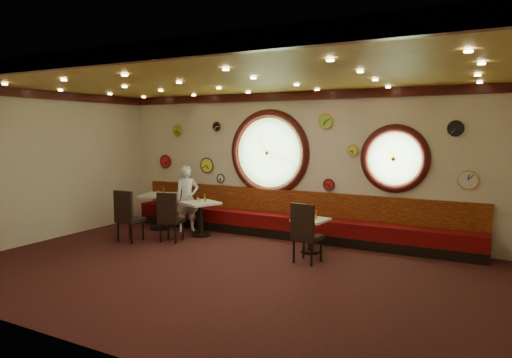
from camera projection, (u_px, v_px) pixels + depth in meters
name	position (u px, v px, depth m)	size (l,w,h in m)	color
floor	(221.00, 271.00, 7.71)	(9.00, 6.00, 0.00)	black
ceiling	(220.00, 79.00, 7.36)	(9.00, 6.00, 0.02)	gold
wall_back	(294.00, 165.00, 10.16)	(9.00, 0.02, 3.20)	beige
wall_front	(70.00, 202.00, 4.91)	(9.00, 0.02, 3.20)	beige
wall_left	(42.00, 166.00, 9.66)	(0.02, 6.00, 3.20)	beige
molding_back	(293.00, 96.00, 9.96)	(9.00, 0.10, 0.18)	#350C09
molding_front	(68.00, 60.00, 4.79)	(9.00, 0.10, 0.18)	#350C09
molding_left	(40.00, 94.00, 9.47)	(0.10, 6.00, 0.18)	#350C09
banquette_base	(288.00, 233.00, 10.08)	(8.00, 0.55, 0.20)	black
banquette_seat	(288.00, 222.00, 10.05)	(8.00, 0.55, 0.30)	#570709
banquette_back	(292.00, 203.00, 10.20)	(8.00, 0.10, 0.55)	#5F0807
porthole_left_glass	(269.00, 153.00, 10.41)	(1.66, 1.66, 0.02)	#75AA66
porthole_left_frame	(269.00, 153.00, 10.40)	(1.98, 1.98, 0.18)	#350C09
porthole_left_ring	(269.00, 153.00, 10.37)	(1.61, 1.61, 0.03)	gold
porthole_right_glass	(395.00, 159.00, 9.10)	(1.10, 1.10, 0.02)	#75AA66
porthole_right_frame	(394.00, 159.00, 9.09)	(1.38, 1.38, 0.18)	#350C09
porthole_right_ring	(394.00, 159.00, 9.06)	(1.09, 1.09, 0.03)	gold
wall_clock_0	(207.00, 165.00, 11.22)	(0.36, 0.36, 0.03)	yellow
wall_clock_1	(221.00, 178.00, 11.07)	(0.20, 0.20, 0.03)	white
wall_clock_2	(456.00, 128.00, 8.49)	(0.28, 0.28, 0.03)	black
wall_clock_3	(166.00, 162.00, 11.83)	(0.32, 0.32, 0.03)	red
wall_clock_4	(329.00, 185.00, 9.77)	(0.24, 0.24, 0.03)	red
wall_clock_5	(468.00, 180.00, 8.47)	(0.34, 0.34, 0.03)	white
wall_clock_6	(217.00, 127.00, 10.98)	(0.24, 0.24, 0.03)	black
wall_clock_7	(353.00, 150.00, 9.45)	(0.22, 0.22, 0.03)	#D7DF4A
wall_clock_8	(177.00, 131.00, 11.55)	(0.26, 0.26, 0.03)	#80C427
wall_clock_9	(326.00, 121.00, 9.67)	(0.30, 0.30, 0.03)	#9BDF45
table_a	(159.00, 207.00, 10.89)	(0.97, 0.97, 0.85)	black
table_b	(201.00, 214.00, 10.21)	(0.92, 0.92, 0.77)	black
table_c	(311.00, 231.00, 8.81)	(0.67, 0.67, 0.67)	black
chair_a	(127.00, 213.00, 9.60)	(0.49, 0.49, 0.69)	black
chair_b	(169.00, 214.00, 9.58)	(0.53, 0.53, 0.66)	black
chair_c	(305.00, 229.00, 8.07)	(0.51, 0.51, 0.67)	black
condiment_a_salt	(158.00, 192.00, 10.89)	(0.03, 0.03, 0.09)	silver
condiment_b_salt	(198.00, 199.00, 10.27)	(0.04, 0.04, 0.10)	silver
condiment_c_salt	(309.00, 215.00, 8.86)	(0.03, 0.03, 0.09)	silver
condiment_a_pepper	(158.00, 192.00, 10.81)	(0.03, 0.03, 0.10)	silver
condiment_b_pepper	(200.00, 200.00, 10.09)	(0.04, 0.04, 0.10)	silver
condiment_c_pepper	(311.00, 217.00, 8.70)	(0.03, 0.03, 0.09)	silver
condiment_a_bottle	(164.00, 191.00, 10.87)	(0.05, 0.05, 0.16)	gold
condiment_b_bottle	(205.00, 198.00, 10.19)	(0.05, 0.05, 0.17)	gold
condiment_c_bottle	(316.00, 215.00, 8.75)	(0.05, 0.05, 0.17)	gold
waiter	(187.00, 198.00, 10.66)	(0.56, 0.37, 1.55)	white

